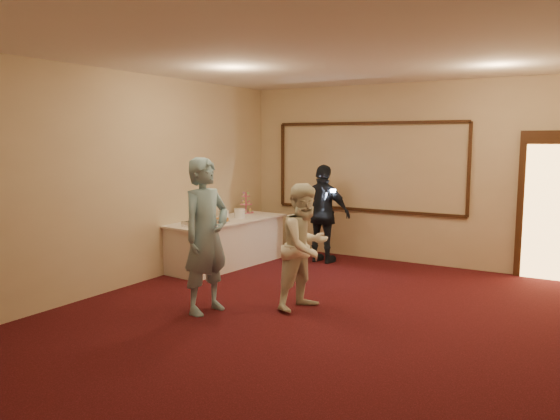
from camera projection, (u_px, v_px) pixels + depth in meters
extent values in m
plane|color=#330B0C|center=(317.00, 321.00, 6.26)|extent=(7.00, 7.00, 0.00)
cube|color=beige|center=(413.00, 174.00, 9.05)|extent=(6.00, 0.04, 3.00)
cube|color=beige|center=(40.00, 240.00, 3.09)|extent=(6.00, 0.04, 3.00)
cube|color=beige|center=(126.00, 181.00, 7.59)|extent=(0.04, 7.00, 3.00)
cube|color=white|center=(319.00, 52.00, 5.88)|extent=(6.00, 7.00, 0.04)
cube|color=black|center=(366.00, 210.00, 9.52)|extent=(3.40, 0.04, 0.05)
cube|color=black|center=(368.00, 123.00, 9.33)|extent=(3.40, 0.04, 0.05)
cube|color=black|center=(283.00, 165.00, 10.28)|extent=(0.05, 0.04, 1.50)
cube|color=black|center=(469.00, 170.00, 8.56)|extent=(0.05, 0.04, 1.50)
cube|color=black|center=(556.00, 206.00, 7.98)|extent=(1.05, 0.06, 2.20)
cube|color=#FFBF66|center=(555.00, 213.00, 7.97)|extent=(0.85, 0.02, 2.00)
cube|color=white|center=(226.00, 243.00, 8.99)|extent=(0.99, 2.19, 0.74)
cube|color=white|center=(225.00, 220.00, 8.94)|extent=(1.10, 2.32, 0.03)
cube|color=silver|center=(202.00, 224.00, 8.26)|extent=(0.44, 0.54, 0.04)
ellipsoid|color=white|center=(202.00, 218.00, 8.25)|extent=(0.33, 0.33, 0.15)
cube|color=silver|center=(214.00, 222.00, 8.33)|extent=(0.14, 0.34, 0.01)
cylinder|color=#E85B8D|center=(246.00, 203.00, 9.73)|extent=(0.02, 0.02, 0.37)
cylinder|color=#E85B8D|center=(246.00, 212.00, 9.75)|extent=(0.28, 0.28, 0.01)
cylinder|color=#E85B8D|center=(246.00, 204.00, 9.73)|extent=(0.21, 0.21, 0.01)
cylinder|color=#E85B8D|center=(246.00, 196.00, 9.71)|extent=(0.15, 0.15, 0.01)
cylinder|color=white|center=(223.00, 215.00, 8.93)|extent=(0.17, 0.17, 0.14)
cylinder|color=white|center=(223.00, 210.00, 8.92)|extent=(0.18, 0.18, 0.01)
cylinder|color=white|center=(240.00, 213.00, 9.10)|extent=(0.18, 0.18, 0.15)
cylinder|color=white|center=(240.00, 209.00, 9.09)|extent=(0.19, 0.19, 0.01)
cylinder|color=white|center=(221.00, 221.00, 8.67)|extent=(0.28, 0.28, 0.01)
cylinder|color=brown|center=(221.00, 220.00, 8.67)|extent=(0.24, 0.24, 0.04)
imported|color=#85B6CE|center=(206.00, 236.00, 6.49)|extent=(0.53, 0.73, 1.86)
imported|color=white|center=(305.00, 247.00, 6.64)|extent=(0.75, 0.87, 1.55)
imported|color=black|center=(324.00, 214.00, 9.17)|extent=(0.99, 0.46, 1.66)
cube|color=white|center=(333.00, 191.00, 8.91)|extent=(0.08, 0.06, 0.05)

